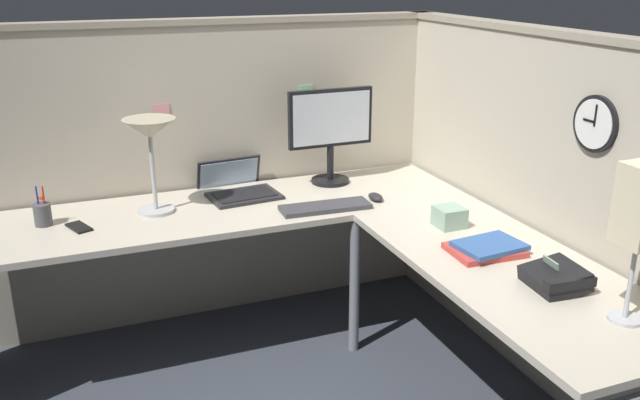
{
  "coord_description": "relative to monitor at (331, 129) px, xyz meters",
  "views": [
    {
      "loc": [
        -1.09,
        -2.53,
        1.83
      ],
      "look_at": [
        -0.03,
        0.15,
        0.82
      ],
      "focal_mm": 37.94,
      "sensor_mm": 36.0,
      "label": 1
    }
  ],
  "objects": [
    {
      "name": "cubicle_wall_back",
      "position": [
        -0.59,
        0.23,
        -0.23
      ],
      "size": [
        2.57,
        0.12,
        1.58
      ],
      "color": "#B7AD99",
      "rests_on": "ground"
    },
    {
      "name": "book_stack",
      "position": [
        0.23,
        -1.09,
        -0.27
      ],
      "size": [
        0.3,
        0.23,
        0.04
      ],
      "color": "#BF3F38",
      "rests_on": "desk"
    },
    {
      "name": "desk",
      "position": [
        -0.37,
        -0.69,
        -0.39
      ],
      "size": [
        2.35,
        2.15,
        0.73
      ],
      "color": "beige",
      "rests_on": "ground"
    },
    {
      "name": "monitor",
      "position": [
        0.0,
        0.0,
        0.0
      ],
      "size": [
        0.46,
        0.2,
        0.5
      ],
      "color": "black",
      "rests_on": "desk"
    },
    {
      "name": "keyboard",
      "position": [
        -0.18,
        -0.38,
        -0.28
      ],
      "size": [
        0.44,
        0.16,
        0.02
      ],
      "primitive_type": "cube",
      "rotation": [
        0.0,
        0.0,
        -0.05
      ],
      "color": "#38383D",
      "rests_on": "desk"
    },
    {
      "name": "computer_mouse",
      "position": [
        0.1,
        -0.35,
        -0.28
      ],
      "size": [
        0.06,
        0.1,
        0.03
      ],
      "primitive_type": "ellipsoid",
      "color": "#232326",
      "rests_on": "desk"
    },
    {
      "name": "tissue_box",
      "position": [
        0.24,
        -0.79,
        -0.25
      ],
      "size": [
        0.12,
        0.12,
        0.09
      ],
      "primitive_type": "cube",
      "color": "#8CAD99",
      "rests_on": "desk"
    },
    {
      "name": "ground_plane",
      "position": [
        -0.23,
        -0.64,
        -1.02
      ],
      "size": [
        6.8,
        6.8,
        0.0
      ],
      "primitive_type": "plane",
      "color": "#383D47"
    },
    {
      "name": "pinned_note_middle",
      "position": [
        -0.83,
        0.18,
        0.12
      ],
      "size": [
        0.08,
        0.0,
        0.08
      ],
      "primitive_type": "cube",
      "color": "pink"
    },
    {
      "name": "office_phone",
      "position": [
        0.27,
        -1.45,
        -0.26
      ],
      "size": [
        0.21,
        0.22,
        0.11
      ],
      "color": "black",
      "rests_on": "desk"
    },
    {
      "name": "wall_clock",
      "position": [
        0.59,
        -1.22,
        0.23
      ],
      "size": [
        0.04,
        0.22,
        0.22
      ],
      "color": "black"
    },
    {
      "name": "cell_phone",
      "position": [
        -1.28,
        -0.2,
        -0.29
      ],
      "size": [
        0.12,
        0.16,
        0.01
      ],
      "primitive_type": "cube",
      "rotation": [
        0.0,
        0.0,
        0.38
      ],
      "color": "black",
      "rests_on": "desk"
    },
    {
      "name": "pinned_note_leftmost",
      "position": [
        -0.07,
        0.18,
        0.16
      ],
      "size": [
        0.08,
        0.0,
        0.08
      ],
      "primitive_type": "cube",
      "color": "#8CCC99"
    },
    {
      "name": "laptop",
      "position": [
        -0.5,
        0.03,
        -0.27
      ],
      "size": [
        0.37,
        0.41,
        0.22
      ],
      "color": "#232326",
      "rests_on": "desk"
    },
    {
      "name": "desk_lamp_dome",
      "position": [
        -0.93,
        -0.12,
        0.07
      ],
      "size": [
        0.24,
        0.24,
        0.44
      ],
      "color": "#B7BABF",
      "rests_on": "desk"
    },
    {
      "name": "cubicle_wall_right",
      "position": [
        0.64,
        -0.9,
        -0.23
      ],
      "size": [
        0.12,
        2.37,
        1.58
      ],
      "color": "#B7AD99",
      "rests_on": "ground"
    },
    {
      "name": "pen_cup",
      "position": [
        -1.43,
        -0.11,
        -0.24
      ],
      "size": [
        0.08,
        0.08,
        0.18
      ],
      "color": "#4C4C51",
      "rests_on": "desk"
    }
  ]
}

